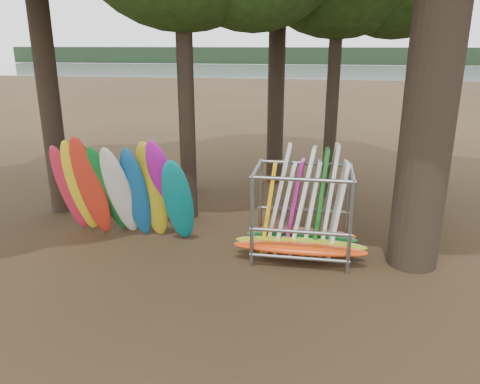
# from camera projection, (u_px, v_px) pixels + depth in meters

# --- Properties ---
(ground) EXTENTS (120.00, 120.00, 0.00)m
(ground) POSITION_uv_depth(u_px,v_px,m) (226.00, 268.00, 10.98)
(ground) COLOR #47331E
(ground) RESTS_ON ground
(lake) EXTENTS (160.00, 160.00, 0.00)m
(lake) POSITION_uv_depth(u_px,v_px,m) (310.00, 79.00, 67.27)
(lake) COLOR gray
(lake) RESTS_ON ground
(far_shore) EXTENTS (160.00, 4.00, 4.00)m
(far_shore) POSITION_uv_depth(u_px,v_px,m) (317.00, 56.00, 113.57)
(far_shore) COLOR black
(far_shore) RESTS_ON ground
(kayak_row) EXTENTS (3.87, 2.04, 3.04)m
(kayak_row) POSITION_uv_depth(u_px,v_px,m) (125.00, 192.00, 12.11)
(kayak_row) COLOR red
(kayak_row) RESTS_ON ground
(storage_rack) EXTENTS (3.19, 1.51, 2.79)m
(storage_rack) POSITION_uv_depth(u_px,v_px,m) (302.00, 217.00, 11.28)
(storage_rack) COLOR slate
(storage_rack) RESTS_ON ground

